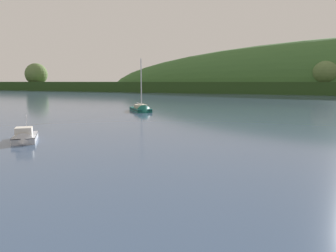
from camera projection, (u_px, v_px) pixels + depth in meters
sailboat_near_mooring at (142, 111)px, 65.96m from camera, size 8.20×8.15×12.31m
fishing_boat_moored at (25, 139)px, 32.86m from camera, size 5.31×5.29×3.41m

